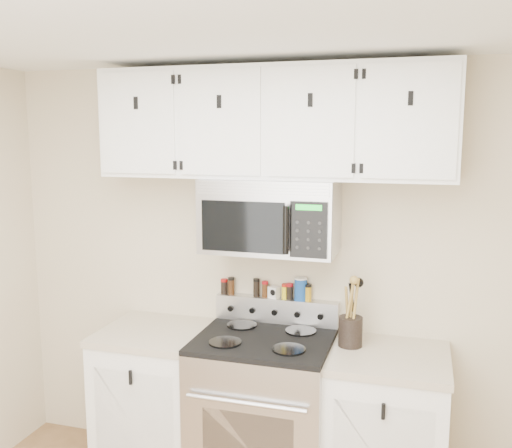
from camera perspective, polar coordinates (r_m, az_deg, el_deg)
The scene contains 17 objects.
back_wall at distance 3.50m, azimuth 2.24°, elevation -4.89°, with size 3.50×0.01×2.50m, color #BFAE8F.
range at distance 3.48m, azimuth 0.80°, elevation -18.43°, with size 0.76×0.65×1.10m.
base_cabinet_left at distance 3.73m, azimuth -9.82°, elevation -16.99°, with size 0.64×0.62×0.92m.
base_cabinet_right at distance 3.41m, azimuth 12.84°, elevation -19.74°, with size 0.64×0.62×0.92m.
microwave at distance 3.24m, azimuth 1.46°, elevation 0.85°, with size 0.76×0.44×0.42m.
upper_cabinets at distance 3.24m, azimuth 1.61°, elevation 10.07°, with size 2.00×0.35×0.62m.
utensil_crock at distance 3.26m, azimuth 9.43°, elevation -10.32°, with size 0.13×0.13×0.39m.
kitchen_timer at distance 3.50m, azimuth 1.81°, elevation -6.83°, with size 0.06×0.05×0.07m, color white.
salt_canister at distance 3.45m, azimuth 4.49°, elevation -6.48°, with size 0.08×0.08×0.14m.
spice_jar_0 at distance 3.59m, azimuth -3.21°, elevation -6.24°, with size 0.04×0.04×0.09m.
spice_jar_1 at distance 3.57m, azimuth -2.49°, elevation -6.19°, with size 0.04×0.04×0.11m.
spice_jar_2 at distance 3.52m, azimuth 0.04°, elevation -6.37°, with size 0.04×0.04×0.11m.
spice_jar_3 at distance 3.51m, azimuth 0.91°, elevation -6.52°, with size 0.04×0.04×0.10m.
spice_jar_4 at distance 3.48m, azimuth 2.89°, elevation -6.73°, with size 0.04×0.04×0.09m.
spice_jar_5 at distance 3.47m, azimuth 3.36°, elevation -6.73°, with size 0.04×0.04×0.10m.
spice_jar_6 at distance 3.46m, azimuth 4.51°, elevation -6.76°, with size 0.04×0.04×0.10m.
spice_jar_7 at distance 3.45m, azimuth 5.22°, elevation -6.82°, with size 0.04×0.04×0.10m.
Camera 1 is at (0.84, -1.55, 2.09)m, focal length 40.00 mm.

